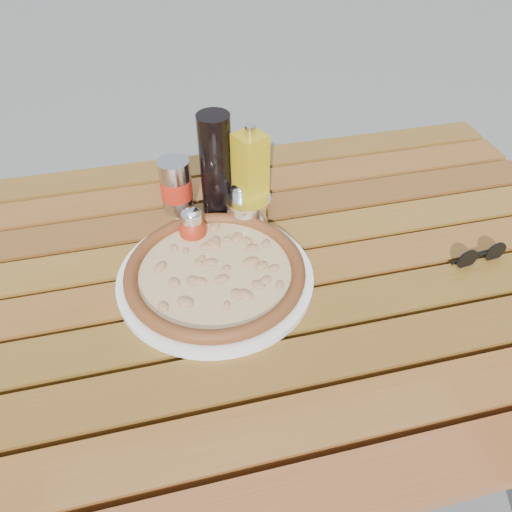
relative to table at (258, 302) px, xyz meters
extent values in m
plane|color=slate|center=(0.00, 0.00, -0.67)|extent=(60.00, 60.00, 0.00)
cube|color=#3B1E0D|center=(0.64, 0.39, -0.32)|extent=(0.06, 0.06, 0.70)
cube|color=#351B0C|center=(0.00, 0.00, 0.03)|extent=(1.36, 0.86, 0.04)
cube|color=#5A270F|center=(0.00, -0.41, 0.06)|extent=(1.40, 0.09, 0.03)
cube|color=#5B3010|center=(0.00, -0.30, 0.06)|extent=(1.40, 0.09, 0.03)
cube|color=#512F0E|center=(0.00, -0.20, 0.06)|extent=(1.40, 0.09, 0.03)
cube|color=#51310E|center=(0.00, -0.10, 0.06)|extent=(1.40, 0.09, 0.03)
cube|color=#5A310F|center=(0.00, 0.00, 0.06)|extent=(1.40, 0.09, 0.03)
cube|color=#5C3710|center=(0.00, 0.10, 0.06)|extent=(1.40, 0.09, 0.03)
cube|color=#4E280D|center=(0.00, 0.20, 0.06)|extent=(1.40, 0.09, 0.03)
cube|color=#5A2E10|center=(0.00, 0.30, 0.06)|extent=(1.40, 0.09, 0.03)
cube|color=#51300E|center=(0.00, 0.41, 0.06)|extent=(1.40, 0.09, 0.03)
cylinder|color=white|center=(-0.08, 0.00, 0.08)|extent=(0.41, 0.41, 0.01)
cylinder|color=beige|center=(-0.08, 0.00, 0.09)|extent=(0.39, 0.39, 0.01)
torus|color=black|center=(-0.08, 0.00, 0.10)|extent=(0.42, 0.42, 0.03)
ellipsoid|color=red|center=(-0.10, 0.12, 0.11)|extent=(0.06, 0.06, 0.06)
cylinder|color=silver|center=(-0.10, 0.12, 0.14)|extent=(0.05, 0.05, 0.02)
ellipsoid|color=white|center=(-0.10, 0.12, 0.15)|extent=(0.04, 0.04, 0.02)
ellipsoid|color=#3C441B|center=(0.01, 0.18, 0.11)|extent=(0.06, 0.06, 0.06)
cylinder|color=white|center=(0.01, 0.18, 0.14)|extent=(0.04, 0.04, 0.02)
ellipsoid|color=silver|center=(0.01, 0.18, 0.15)|extent=(0.04, 0.04, 0.02)
cylinder|color=black|center=(-0.04, 0.22, 0.19)|extent=(0.07, 0.07, 0.22)
cylinder|color=silver|center=(-0.12, 0.24, 0.14)|extent=(0.07, 0.07, 0.12)
cylinder|color=red|center=(-0.12, 0.24, 0.13)|extent=(0.07, 0.07, 0.04)
cube|color=#AF9012|center=(0.03, 0.18, 0.17)|extent=(0.07, 0.07, 0.19)
cylinder|color=silver|center=(0.03, 0.18, 0.28)|extent=(0.03, 0.03, 0.02)
cylinder|color=silver|center=(0.02, 0.17, 0.10)|extent=(0.09, 0.09, 0.05)
cylinder|color=white|center=(0.02, 0.17, 0.13)|extent=(0.10, 0.10, 0.01)
sphere|color=silver|center=(0.02, 0.17, 0.14)|extent=(0.01, 0.01, 0.01)
cylinder|color=black|center=(0.39, -0.07, 0.09)|extent=(0.04, 0.01, 0.04)
cylinder|color=black|center=(0.45, -0.06, 0.09)|extent=(0.04, 0.01, 0.04)
cube|color=black|center=(0.42, -0.07, 0.10)|extent=(0.02, 0.01, 0.00)
cube|color=black|center=(0.41, -0.06, 0.08)|extent=(0.09, 0.01, 0.00)
cube|color=black|center=(0.43, -0.05, 0.08)|extent=(0.09, 0.01, 0.00)
camera|label=1|loc=(-0.16, -0.64, 0.73)|focal=35.00mm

